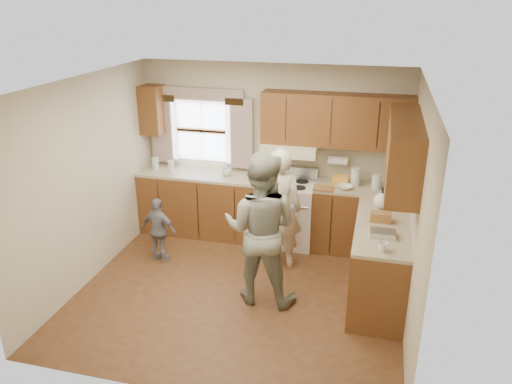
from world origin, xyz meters
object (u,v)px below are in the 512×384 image
(stove, at_px, (287,212))
(woman_right, at_px, (261,229))
(child, at_px, (159,230))
(woman_left, at_px, (279,209))

(stove, xyz_separation_m, woman_right, (-0.03, -1.50, 0.43))
(woman_right, relative_size, child, 2.01)
(stove, xyz_separation_m, child, (-1.54, -0.96, -0.02))
(woman_left, bearing_deg, child, 5.29)
(woman_left, relative_size, child, 1.80)
(stove, bearing_deg, child, -148.04)
(woman_right, bearing_deg, stove, -89.40)
(woman_right, xyz_separation_m, child, (-1.52, 0.53, -0.45))
(woman_left, xyz_separation_m, woman_right, (-0.04, -0.82, 0.09))
(child, bearing_deg, woman_left, -160.52)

